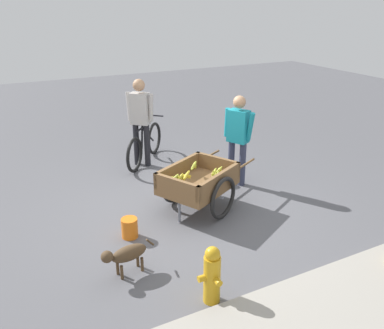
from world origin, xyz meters
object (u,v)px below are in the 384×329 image
object	(u,v)px
vendor_person	(238,133)
fire_hydrant	(212,275)
cyclist_person	(140,115)
plastic_bucket	(130,228)
fruit_cart	(198,183)
bicycle	(145,145)
dog	(126,254)

from	to	relation	value
vendor_person	fire_hydrant	size ratio (longest dim) A/B	2.31
cyclist_person	plastic_bucket	bearing A→B (deg)	65.93
vendor_person	plastic_bucket	size ratio (longest dim) A/B	5.64
fruit_cart	fire_hydrant	distance (m)	2.04
fruit_cart	cyclist_person	xyz separation A→B (m)	(0.14, -2.07, 0.56)
vendor_person	plastic_bucket	world-z (taller)	vendor_person
cyclist_person	vendor_person	bearing A→B (deg)	126.81
fruit_cart	bicycle	bearing A→B (deg)	-89.13
vendor_person	plastic_bucket	xyz separation A→B (m)	(2.20, 0.81, -0.78)
cyclist_person	bicycle	bearing A→B (deg)	-132.85
fruit_cart	cyclist_person	size ratio (longest dim) A/B	1.09
fire_hydrant	plastic_bucket	world-z (taller)	fire_hydrant
fruit_cart	vendor_person	bearing A→B (deg)	-152.47
fire_hydrant	plastic_bucket	bearing A→B (deg)	-76.89
plastic_bucket	dog	bearing A→B (deg)	68.97
cyclist_person	dog	size ratio (longest dim) A/B	2.48
fruit_cart	cyclist_person	world-z (taller)	cyclist_person
dog	vendor_person	bearing A→B (deg)	-148.11
fire_hydrant	cyclist_person	bearing A→B (deg)	-99.79
vendor_person	dog	world-z (taller)	vendor_person
fruit_cart	fire_hydrant	xyz separation A→B (m)	(0.82, 1.86, -0.10)
dog	fire_hydrant	xyz separation A→B (m)	(-0.66, 0.84, 0.06)
cyclist_person	plastic_bucket	size ratio (longest dim) A/B	6.05
fruit_cart	dog	bearing A→B (deg)	34.68
cyclist_person	plastic_bucket	distance (m)	2.71
bicycle	plastic_bucket	distance (m)	2.72
dog	plastic_bucket	bearing A→B (deg)	-111.03
vendor_person	fire_hydrant	bearing A→B (deg)	52.53
cyclist_person	plastic_bucket	world-z (taller)	cyclist_person
bicycle	fire_hydrant	world-z (taller)	bicycle
dog	plastic_bucket	world-z (taller)	dog
dog	fire_hydrant	world-z (taller)	fire_hydrant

